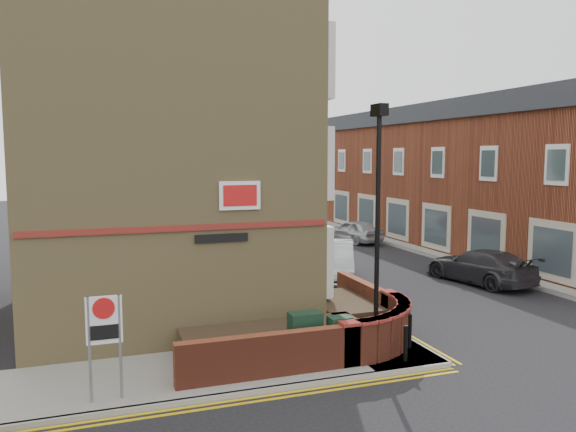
# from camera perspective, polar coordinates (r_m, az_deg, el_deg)

# --- Properties ---
(ground) EXTENTS (120.00, 120.00, 0.00)m
(ground) POSITION_cam_1_polar(r_m,az_deg,el_deg) (13.39, 5.05, -16.51)
(ground) COLOR black
(ground) RESTS_ON ground
(pavement_corner) EXTENTS (13.00, 3.00, 0.12)m
(pavement_corner) POSITION_cam_1_polar(r_m,az_deg,el_deg) (13.83, -11.55, -15.60)
(pavement_corner) COLOR gray
(pavement_corner) RESTS_ON ground
(pavement_main) EXTENTS (2.00, 32.00, 0.12)m
(pavement_main) POSITION_cam_1_polar(r_m,az_deg,el_deg) (28.62, -4.49, -4.12)
(pavement_main) COLOR gray
(pavement_main) RESTS_ON ground
(pavement_far) EXTENTS (4.00, 40.00, 0.12)m
(pavement_far) POSITION_cam_1_polar(r_m,az_deg,el_deg) (30.70, 17.36, -3.69)
(pavement_far) COLOR gray
(pavement_far) RESTS_ON ground
(kerb_side) EXTENTS (13.00, 0.15, 0.12)m
(kerb_side) POSITION_cam_1_polar(r_m,az_deg,el_deg) (12.46, -10.58, -18.10)
(kerb_side) COLOR gray
(kerb_side) RESTS_ON ground
(kerb_main_near) EXTENTS (0.15, 32.00, 0.12)m
(kerb_main_near) POSITION_cam_1_polar(r_m,az_deg,el_deg) (28.89, -2.56, -4.01)
(kerb_main_near) COLOR gray
(kerb_main_near) RESTS_ON ground
(kerb_main_far) EXTENTS (0.15, 40.00, 0.12)m
(kerb_main_far) POSITION_cam_1_polar(r_m,az_deg,el_deg) (29.56, 14.24, -3.96)
(kerb_main_far) COLOR gray
(kerb_main_far) RESTS_ON ground
(yellow_lines_side) EXTENTS (13.00, 0.28, 0.01)m
(yellow_lines_side) POSITION_cam_1_polar(r_m,az_deg,el_deg) (12.26, -10.39, -18.80)
(yellow_lines_side) COLOR gold
(yellow_lines_side) RESTS_ON ground
(yellow_lines_main) EXTENTS (0.28, 32.00, 0.01)m
(yellow_lines_main) POSITION_cam_1_polar(r_m,az_deg,el_deg) (28.97, -2.09, -4.09)
(yellow_lines_main) COLOR gold
(yellow_lines_main) RESTS_ON ground
(corner_building) EXTENTS (8.95, 10.40, 13.60)m
(corner_building) POSITION_cam_1_polar(r_m,az_deg,el_deg) (19.42, -12.60, 9.17)
(corner_building) COLOR #998451
(corner_building) RESTS_ON ground
(garden_wall) EXTENTS (6.80, 6.00, 1.20)m
(garden_wall) POSITION_cam_1_polar(r_m,az_deg,el_deg) (15.55, 1.17, -13.21)
(garden_wall) COLOR maroon
(garden_wall) RESTS_ON ground
(lamppost) EXTENTS (0.25, 0.50, 6.30)m
(lamppost) POSITION_cam_1_polar(r_m,az_deg,el_deg) (14.26, 9.07, -1.22)
(lamppost) COLOR black
(lamppost) RESTS_ON pavement_corner
(utility_cabinet_large) EXTENTS (0.80, 0.45, 1.20)m
(utility_cabinet_large) POSITION_cam_1_polar(r_m,az_deg,el_deg) (14.16, 1.74, -12.11)
(utility_cabinet_large) COLOR black
(utility_cabinet_large) RESTS_ON pavement_corner
(utility_cabinet_small) EXTENTS (0.55, 0.40, 1.10)m
(utility_cabinet_small) POSITION_cam_1_polar(r_m,az_deg,el_deg) (14.20, 5.27, -12.28)
(utility_cabinet_small) COLOR black
(utility_cabinet_small) RESTS_ON pavement_corner
(bollard_near) EXTENTS (0.11, 0.11, 0.90)m
(bollard_near) POSITION_cam_1_polar(r_m,az_deg,el_deg) (14.40, 11.86, -12.55)
(bollard_near) COLOR black
(bollard_near) RESTS_ON pavement_corner
(bollard_far) EXTENTS (0.11, 0.11, 0.90)m
(bollard_far) POSITION_cam_1_polar(r_m,az_deg,el_deg) (15.35, 12.25, -11.37)
(bollard_far) COLOR black
(bollard_far) RESTS_ON pavement_corner
(zone_sign) EXTENTS (0.72, 0.07, 2.20)m
(zone_sign) POSITION_cam_1_polar(r_m,az_deg,el_deg) (12.27, -18.16, -10.80)
(zone_sign) COLOR slate
(zone_sign) RESTS_ON pavement_corner
(far_terrace) EXTENTS (5.40, 30.40, 8.00)m
(far_terrace) POSITION_cam_1_polar(r_m,az_deg,el_deg) (34.41, 15.62, 4.07)
(far_terrace) COLOR maroon
(far_terrace) RESTS_ON ground
(far_terrace_cream) EXTENTS (5.40, 12.40, 8.00)m
(far_terrace_cream) POSITION_cam_1_polar(r_m,az_deg,el_deg) (53.03, 2.55, 4.95)
(far_terrace_cream) COLOR #B4AB94
(far_terrace_cream) RESTS_ON ground
(tree_near) EXTENTS (3.64, 3.65, 6.70)m
(tree_near) POSITION_cam_1_polar(r_m,az_deg,el_deg) (26.28, -3.49, 5.15)
(tree_near) COLOR #382B1E
(tree_near) RESTS_ON pavement_main
(tree_mid) EXTENTS (4.03, 4.03, 7.42)m
(tree_mid) POSITION_cam_1_polar(r_m,az_deg,el_deg) (34.05, -7.16, 6.18)
(tree_mid) COLOR #382B1E
(tree_mid) RESTS_ON pavement_main
(tree_far) EXTENTS (3.81, 3.81, 7.00)m
(tree_far) POSITION_cam_1_polar(r_m,az_deg,el_deg) (41.91, -9.45, 5.74)
(tree_far) COLOR #382B1E
(tree_far) RESTS_ON pavement_main
(traffic_light_assembly) EXTENTS (0.20, 0.16, 4.20)m
(traffic_light_assembly) POSITION_cam_1_polar(r_m,az_deg,el_deg) (37.10, -7.46, 2.44)
(traffic_light_assembly) COLOR black
(traffic_light_assembly) RESTS_ON pavement_main
(silver_car_near) EXTENTS (3.47, 5.07, 1.58)m
(silver_car_near) POSITION_cam_1_polar(r_m,az_deg,el_deg) (23.68, 4.58, -4.49)
(silver_car_near) COLOR #B7BBC0
(silver_car_near) RESTS_ON ground
(red_car_main) EXTENTS (3.51, 5.05, 1.28)m
(red_car_main) POSITION_cam_1_polar(r_m,az_deg,el_deg) (33.76, -2.61, -1.54)
(red_car_main) COLOR maroon
(red_car_main) RESTS_ON ground
(grey_car_far) EXTENTS (2.75, 5.05, 1.39)m
(grey_car_far) POSITION_cam_1_polar(r_m,az_deg,el_deg) (24.12, 18.92, -4.84)
(grey_car_far) COLOR #2C2B30
(grey_car_far) RESTS_ON ground
(silver_car_far) EXTENTS (2.55, 4.27, 1.36)m
(silver_car_far) POSITION_cam_1_polar(r_m,az_deg,el_deg) (33.74, 6.68, -1.51)
(silver_car_far) COLOR #AEB2B6
(silver_car_far) RESTS_ON ground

